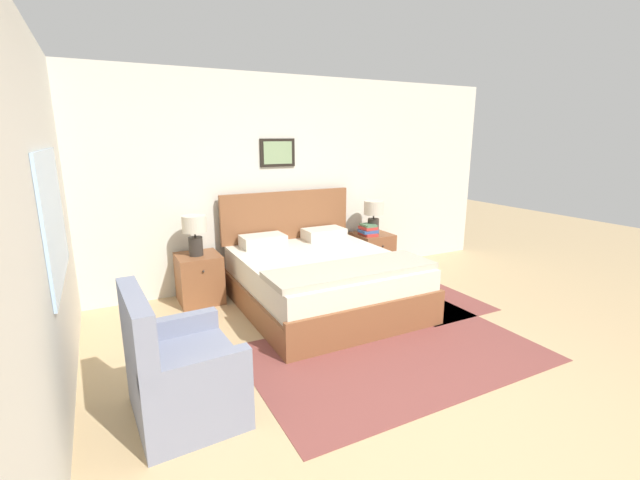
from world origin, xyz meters
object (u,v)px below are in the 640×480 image
nightstand_by_door (372,253)px  nightstand_near_window (199,278)px  table_lamp_by_door (374,213)px  armchair (179,374)px  bed (321,278)px  table_lamp_near_window (195,230)px

nightstand_by_door → nightstand_near_window: bearing=180.0°
table_lamp_by_door → armchair: bearing=-145.3°
bed → nightstand_near_window: size_ratio=3.61×
table_lamp_near_window → nightstand_near_window: bearing=38.9°
table_lamp_near_window → nightstand_by_door: bearing=0.3°
armchair → nightstand_near_window: (0.57, 2.06, -0.03)m
armchair → table_lamp_by_door: (2.94, 2.04, 0.54)m
table_lamp_by_door → nightstand_near_window: bearing=179.7°
table_lamp_near_window → table_lamp_by_door: bearing=0.0°
nightstand_near_window → nightstand_by_door: same height
nightstand_near_window → armchair: bearing=-105.5°
armchair → nightstand_near_window: size_ratio=1.66×
bed → armchair: size_ratio=2.18×
nightstand_near_window → table_lamp_near_window: 0.57m
bed → armchair: bed is taller
nightstand_near_window → table_lamp_by_door: size_ratio=1.22×
bed → table_lamp_near_window: bed is taller
nightstand_by_door → table_lamp_near_window: size_ratio=1.22×
bed → armchair: 2.19m
nightstand_by_door → table_lamp_by_door: table_lamp_by_door is taller
armchair → nightstand_by_door: size_ratio=1.66×
armchair → bed: bearing=123.4°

